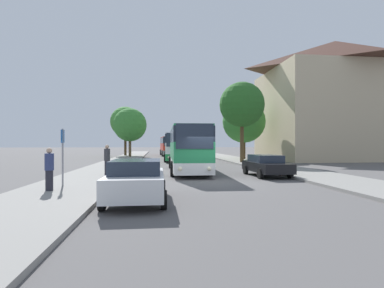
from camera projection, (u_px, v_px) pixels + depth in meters
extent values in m
plane|color=#565454|center=(210.00, 181.00, 16.67)|extent=(300.00, 300.00, 0.00)
cube|color=gray|center=(80.00, 182.00, 15.86)|extent=(4.00, 120.00, 0.15)
cube|color=gray|center=(328.00, 178.00, 17.48)|extent=(4.00, 120.00, 0.15)
cube|color=#C6B28E|center=(335.00, 115.00, 39.68)|extent=(17.68, 13.46, 11.68)
pyramid|color=#513328|center=(335.00, 56.00, 39.67)|extent=(17.68, 13.46, 4.04)
cube|color=silver|center=(188.00, 163.00, 22.40)|extent=(2.66, 10.71, 0.70)
cube|color=#23844C|center=(188.00, 150.00, 22.40)|extent=(2.66, 10.71, 1.23)
cube|color=#232D3D|center=(188.00, 136.00, 22.40)|extent=(2.68, 10.50, 0.95)
cube|color=#23844C|center=(188.00, 129.00, 22.40)|extent=(2.61, 10.50, 0.12)
cube|color=#232D3D|center=(195.00, 136.00, 17.06)|extent=(2.16, 0.11, 1.45)
sphere|color=#F4EAC1|center=(180.00, 169.00, 16.97)|extent=(0.24, 0.24, 0.24)
sphere|color=#F4EAC1|center=(209.00, 169.00, 17.12)|extent=(0.24, 0.24, 0.24)
cylinder|color=black|center=(173.00, 169.00, 19.11)|extent=(0.32, 1.01, 1.00)
cylinder|color=black|center=(210.00, 168.00, 19.33)|extent=(0.32, 1.01, 1.00)
cylinder|color=black|center=(171.00, 162.00, 25.47)|extent=(0.32, 1.01, 1.00)
cylinder|color=black|center=(199.00, 162.00, 25.69)|extent=(0.32, 1.01, 1.00)
cube|color=#238942|center=(176.00, 155.00, 37.20)|extent=(2.88, 11.44, 0.70)
cube|color=silver|center=(176.00, 148.00, 37.20)|extent=(2.88, 11.44, 1.21)
cube|color=#232D3D|center=(176.00, 139.00, 37.19)|extent=(2.90, 11.21, 0.95)
cube|color=silver|center=(176.00, 135.00, 37.19)|extent=(2.83, 11.21, 0.12)
cube|color=#232D3D|center=(177.00, 140.00, 31.50)|extent=(2.28, 0.13, 1.45)
sphere|color=#F4EAC1|center=(169.00, 157.00, 31.41)|extent=(0.24, 0.24, 0.24)
sphere|color=#F4EAC1|center=(186.00, 157.00, 31.56)|extent=(0.24, 0.24, 0.24)
cylinder|color=black|center=(165.00, 158.00, 33.69)|extent=(0.33, 1.01, 1.00)
cylinder|color=black|center=(188.00, 158.00, 33.91)|extent=(0.33, 1.01, 1.00)
cylinder|color=black|center=(165.00, 155.00, 40.49)|extent=(0.33, 1.01, 1.00)
cylinder|color=black|center=(184.00, 155.00, 40.70)|extent=(0.33, 1.01, 1.00)
cube|color=gray|center=(169.00, 152.00, 51.90)|extent=(2.92, 10.53, 0.70)
cube|color=red|center=(169.00, 147.00, 51.90)|extent=(2.92, 10.53, 1.17)
cube|color=#232D3D|center=(169.00, 141.00, 51.89)|extent=(2.94, 10.32, 0.95)
cube|color=red|center=(169.00, 137.00, 51.89)|extent=(2.87, 10.32, 0.12)
cube|color=#232D3D|center=(171.00, 141.00, 46.69)|extent=(2.33, 0.13, 1.45)
sphere|color=#F4EAC1|center=(166.00, 153.00, 46.54)|extent=(0.24, 0.24, 0.24)
sphere|color=#F4EAC1|center=(177.00, 153.00, 46.81)|extent=(0.24, 0.24, 0.24)
cylinder|color=black|center=(162.00, 153.00, 48.60)|extent=(0.33, 1.01, 1.00)
cylinder|color=black|center=(178.00, 153.00, 48.99)|extent=(0.33, 1.01, 1.00)
cylinder|color=black|center=(161.00, 152.00, 54.81)|extent=(0.33, 1.01, 1.00)
cylinder|color=black|center=(175.00, 152.00, 55.19)|extent=(0.33, 1.01, 1.00)
cube|color=silver|center=(136.00, 183.00, 10.80)|extent=(1.95, 4.40, 0.74)
cube|color=#232D3D|center=(136.00, 167.00, 10.62)|extent=(1.71, 2.29, 0.48)
cylinder|color=black|center=(115.00, 188.00, 12.04)|extent=(0.20, 0.62, 0.62)
cylinder|color=black|center=(163.00, 187.00, 12.25)|extent=(0.20, 0.62, 0.62)
cylinder|color=black|center=(102.00, 201.00, 9.34)|extent=(0.20, 0.62, 0.62)
cylinder|color=black|center=(164.00, 200.00, 9.55)|extent=(0.20, 0.62, 0.62)
cube|color=black|center=(266.00, 167.00, 19.25)|extent=(1.98, 4.45, 0.59)
cube|color=#232D3D|center=(265.00, 158.00, 19.43)|extent=(1.70, 2.33, 0.46)
cylinder|color=black|center=(290.00, 173.00, 18.03)|extent=(0.21, 0.62, 0.62)
cylinder|color=black|center=(260.00, 174.00, 17.77)|extent=(0.21, 0.62, 0.62)
cylinder|color=black|center=(272.00, 169.00, 20.74)|extent=(0.21, 0.62, 0.62)
cylinder|color=black|center=(246.00, 170.00, 20.48)|extent=(0.21, 0.62, 0.62)
cylinder|color=gray|center=(63.00, 157.00, 13.73)|extent=(0.08, 0.08, 2.64)
cube|color=#1E56A3|center=(63.00, 136.00, 13.73)|extent=(0.03, 0.45, 0.60)
cylinder|color=#23232D|center=(107.00, 168.00, 18.38)|extent=(0.30, 0.30, 0.89)
cylinder|color=#333338|center=(107.00, 155.00, 18.38)|extent=(0.36, 0.36, 0.74)
sphere|color=tan|center=(107.00, 147.00, 18.38)|extent=(0.24, 0.24, 0.24)
cylinder|color=#23232D|center=(49.00, 180.00, 12.41)|extent=(0.30, 0.30, 0.84)
cylinder|color=navy|center=(49.00, 162.00, 12.41)|extent=(0.36, 0.36, 0.70)
sphere|color=tan|center=(49.00, 151.00, 12.41)|extent=(0.23, 0.23, 0.23)
cylinder|color=#47331E|center=(125.00, 144.00, 49.29)|extent=(0.40, 0.40, 3.73)
sphere|color=#428938|center=(125.00, 122.00, 49.29)|extent=(4.91, 4.91, 4.91)
cylinder|color=brown|center=(130.00, 147.00, 44.84)|extent=(0.40, 0.40, 2.89)
sphere|color=#387F33|center=(130.00, 125.00, 44.84)|extent=(4.98, 4.98, 4.98)
cylinder|color=#513D23|center=(242.00, 142.00, 31.38)|extent=(0.40, 0.40, 4.28)
sphere|color=#286023|center=(242.00, 104.00, 31.37)|extent=(4.72, 4.72, 4.72)
cylinder|color=#513D23|center=(244.00, 148.00, 38.19)|extent=(0.40, 0.40, 2.73)
sphere|color=#387F33|center=(244.00, 121.00, 38.19)|extent=(5.46, 5.46, 5.46)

